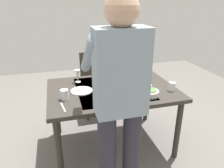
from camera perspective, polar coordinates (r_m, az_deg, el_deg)
name	(u,v)px	position (r m, az deg, el deg)	size (l,w,h in m)	color
ground_plane	(112,143)	(2.65, 0.00, -15.89)	(6.00, 6.00, 0.00)	#66605B
dining_table	(112,95)	(2.30, 0.00, -2.92)	(1.37, 0.94, 0.74)	#332D28
chair_near	(95,79)	(3.12, -4.68, 1.35)	(0.40, 0.40, 0.91)	black
person_server	(120,100)	(1.50, 2.08, -4.52)	(0.42, 0.61, 1.69)	#2D2D38
wine_bottle	(107,91)	(1.95, -1.31, -1.81)	(0.07, 0.07, 0.30)	black
wine_glass_left	(126,83)	(2.13, 3.82, 0.18)	(0.07, 0.07, 0.15)	white
wine_glass_right	(78,74)	(2.43, -9.41, 2.77)	(0.07, 0.07, 0.15)	white
water_cup_near_left	(126,75)	(2.55, 3.93, 2.57)	(0.07, 0.07, 0.09)	silver
water_cup_near_right	(172,86)	(2.29, 16.05, -0.65)	(0.07, 0.07, 0.09)	silver
water_cup_far_left	(65,95)	(2.06, -12.86, -2.82)	(0.08, 0.08, 0.10)	silver
serving_bowl_pasta	(114,81)	(2.39, 0.51, 0.87)	(0.30, 0.30, 0.07)	silver
side_bowl_salad	(150,93)	(2.12, 10.32, -2.32)	(0.18, 0.18, 0.07)	silver
dinner_plate_near	(82,91)	(2.22, -8.32, -1.86)	(0.23, 0.23, 0.01)	silver
table_knife	(150,83)	(2.46, 10.35, 0.36)	(0.01, 0.20, 0.01)	silver
table_fork	(63,107)	(1.93, -13.23, -6.21)	(0.01, 0.18, 0.01)	silver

